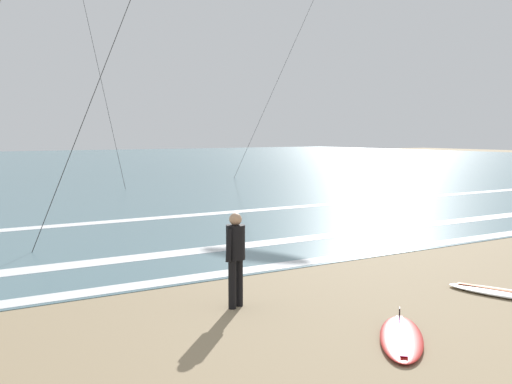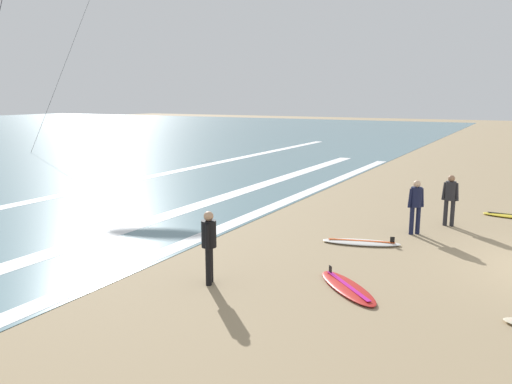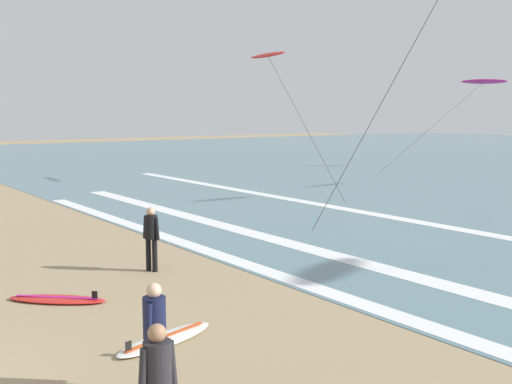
% 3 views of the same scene
% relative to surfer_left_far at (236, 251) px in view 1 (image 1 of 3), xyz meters
% --- Properties ---
extents(wave_foam_shoreline, '(36.14, 0.55, 0.01)m').
position_rel_surfer_left_far_xyz_m(wave_foam_shoreline, '(4.29, 2.25, -0.94)').
color(wave_foam_shoreline, white).
rests_on(wave_foam_shoreline, ocean_surface).
extents(wave_foam_mid_break, '(38.52, 0.74, 0.01)m').
position_rel_surfer_left_far_xyz_m(wave_foam_mid_break, '(3.67, 4.77, -0.94)').
color(wave_foam_mid_break, white).
rests_on(wave_foam_mid_break, ocean_surface).
extents(wave_foam_outer_break, '(56.03, 0.66, 0.01)m').
position_rel_surfer_left_far_xyz_m(wave_foam_outer_break, '(5.40, 10.81, -0.94)').
color(wave_foam_outer_break, white).
rests_on(wave_foam_outer_break, ocean_surface).
extents(surfer_left_far, '(0.50, 0.32, 1.60)m').
position_rel_surfer_left_far_xyz_m(surfer_left_far, '(0.00, 0.00, 0.00)').
color(surfer_left_far, black).
rests_on(surfer_left_far, ground).
extents(surfboard_left_pile, '(1.88, 1.94, 0.25)m').
position_rel_surfer_left_far_xyz_m(surfboard_left_pile, '(1.10, -2.72, -0.91)').
color(surfboard_left_pile, red).
rests_on(surfboard_left_pile, ground).
extents(surfboard_foreground_flat, '(1.16, 2.18, 0.25)m').
position_rel_surfer_left_far_xyz_m(surfboard_foreground_flat, '(4.47, -1.98, -0.91)').
color(surfboard_foreground_flat, silver).
rests_on(surfboard_foreground_flat, ground).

